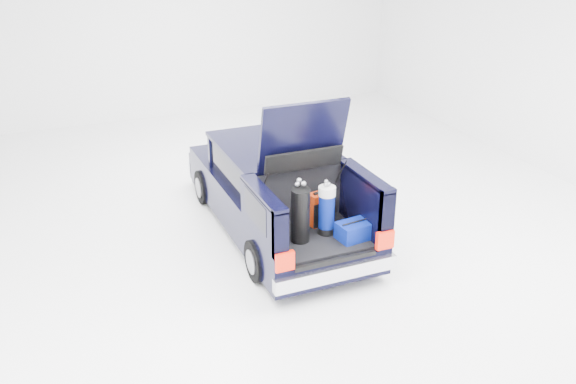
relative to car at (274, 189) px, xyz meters
name	(u,v)px	position (x,y,z in m)	size (l,w,h in m)	color
ground	(276,229)	(0.00, -0.11, -0.67)	(14.00, 14.00, 0.00)	white
car	(274,189)	(0.00, 0.00, 0.00)	(1.87, 4.65, 2.47)	black
red_suitcase	(319,209)	(0.22, -1.28, 0.17)	(0.34, 0.25, 0.52)	maroon
black_golf_bag	(300,215)	(-0.27, -1.68, 0.35)	(0.38, 0.44, 0.95)	black
blue_golf_bag	(327,210)	(0.19, -1.57, 0.30)	(0.26, 0.26, 0.82)	black
blue_duffel	(355,230)	(0.50, -1.86, 0.05)	(0.54, 0.39, 0.27)	navy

